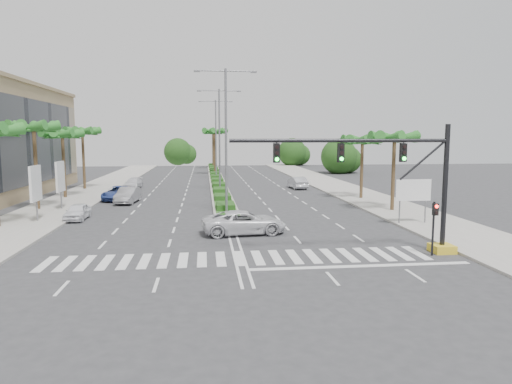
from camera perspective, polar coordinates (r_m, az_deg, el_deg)
ground at (r=24.80m, az=-2.09°, el=-8.29°), size 160.00×160.00×0.00m
footpath_right at (r=47.48m, az=14.58°, el=-1.09°), size 6.00×120.00×0.15m
footpath_left at (r=46.31m, az=-23.23°, el=-1.63°), size 6.00×120.00×0.15m
median at (r=69.18m, az=-4.96°, el=1.59°), size 2.20×75.00×0.20m
median_grass at (r=69.17m, az=-4.96°, el=1.68°), size 1.80×75.00×0.04m
signal_gantry at (r=26.48m, az=18.30°, el=-0.04°), size 12.60×1.20×7.20m
pedestrian_signal at (r=26.67m, az=21.39°, el=-3.19°), size 0.28×0.36×3.00m
direction_sign at (r=35.57m, az=19.06°, el=-0.00°), size 2.70×0.11×3.40m
billboard_near at (r=38.20m, az=-25.85°, el=0.90°), size 0.18×2.10×4.35m
billboard_far at (r=43.89m, az=-23.28°, el=1.73°), size 0.18×2.10×4.35m
palm_left_mid at (r=44.37m, az=-26.02°, el=6.96°), size 4.57×4.68×7.95m
palm_left_far at (r=51.98m, az=-23.05°, el=6.36°), size 4.57×4.68×7.35m
palm_left_end at (r=59.70m, az=-20.88°, el=6.83°), size 4.57×4.68×7.75m
palm_right_near at (r=41.22m, az=16.92°, el=6.21°), size 4.57×4.68×7.05m
palm_right_far at (r=48.68m, az=13.17°, el=6.05°), size 4.57×4.68×6.75m
palm_median_a at (r=78.88m, az=-5.21°, el=7.38°), size 4.57×4.68×8.05m
palm_median_b at (r=93.88m, az=-5.42°, el=7.30°), size 4.57×4.68×8.05m
streetlight_near at (r=37.90m, az=-3.78°, el=7.36°), size 5.10×0.25×12.00m
streetlight_mid at (r=53.89m, az=-4.59°, el=7.22°), size 5.10×0.25×12.00m
streetlight_far at (r=69.88m, az=-5.04°, el=7.15°), size 5.10×0.25×12.00m
car_parked_a at (r=38.60m, az=-21.42°, el=-2.31°), size 1.55×3.76×1.27m
car_parked_b at (r=46.73m, az=-15.71°, el=-0.38°), size 2.14×4.86×1.55m
car_parked_c at (r=49.19m, az=-16.84°, el=-0.14°), size 2.95×5.39×1.43m
car_parked_d at (r=59.70m, az=-15.13°, el=1.04°), size 2.17×4.52×1.27m
car_crossing at (r=30.72m, az=-1.48°, el=-3.81°), size 5.91×3.19×1.57m
car_right at (r=57.75m, az=5.20°, el=1.18°), size 1.94×4.67×1.50m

